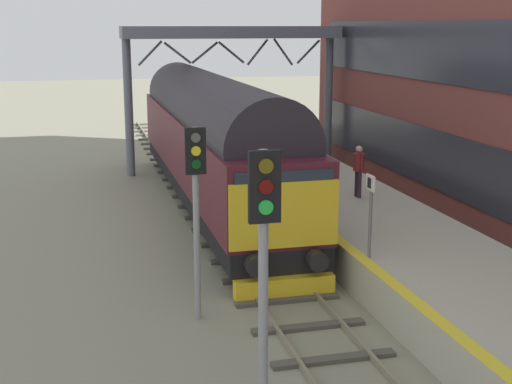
{
  "coord_description": "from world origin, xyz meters",
  "views": [
    {
      "loc": [
        -4.59,
        -17.64,
        6.35
      ],
      "look_at": [
        0.2,
        1.48,
        1.77
      ],
      "focal_mm": 50.77,
      "sensor_mm": 36.0,
      "label": 1
    }
  ],
  "objects_px": {
    "diesel_locomotive": "(212,138)",
    "signal_post_near": "(264,272)",
    "platform_number_sign": "(370,203)",
    "waiting_passenger": "(359,166)",
    "signal_post_mid": "(196,198)"
  },
  "relations": [
    {
      "from": "platform_number_sign",
      "to": "signal_post_mid",
      "type": "bearing_deg",
      "value": -176.17
    },
    {
      "from": "platform_number_sign",
      "to": "waiting_passenger",
      "type": "xyz_separation_m",
      "value": [
        2.04,
        5.77,
        -0.32
      ]
    },
    {
      "from": "signal_post_near",
      "to": "platform_number_sign",
      "type": "relative_size",
      "value": 2.4
    },
    {
      "from": "platform_number_sign",
      "to": "waiting_passenger",
      "type": "distance_m",
      "value": 6.13
    },
    {
      "from": "platform_number_sign",
      "to": "waiting_passenger",
      "type": "bearing_deg",
      "value": 70.51
    },
    {
      "from": "diesel_locomotive",
      "to": "signal_post_near",
      "type": "bearing_deg",
      "value": -98.03
    },
    {
      "from": "diesel_locomotive",
      "to": "signal_post_near",
      "type": "height_order",
      "value": "signal_post_near"
    },
    {
      "from": "diesel_locomotive",
      "to": "waiting_passenger",
      "type": "relative_size",
      "value": 11.3
    },
    {
      "from": "diesel_locomotive",
      "to": "platform_number_sign",
      "type": "relative_size",
      "value": 9.42
    },
    {
      "from": "signal_post_mid",
      "to": "waiting_passenger",
      "type": "height_order",
      "value": "signal_post_mid"
    },
    {
      "from": "diesel_locomotive",
      "to": "waiting_passenger",
      "type": "distance_m",
      "value": 5.51
    },
    {
      "from": "signal_post_mid",
      "to": "waiting_passenger",
      "type": "relative_size",
      "value": 2.59
    },
    {
      "from": "signal_post_mid",
      "to": "diesel_locomotive",
      "type": "bearing_deg",
      "value": 77.44
    },
    {
      "from": "signal_post_near",
      "to": "signal_post_mid",
      "type": "relative_size",
      "value": 1.11
    },
    {
      "from": "signal_post_near",
      "to": "diesel_locomotive",
      "type": "bearing_deg",
      "value": 81.97
    }
  ]
}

